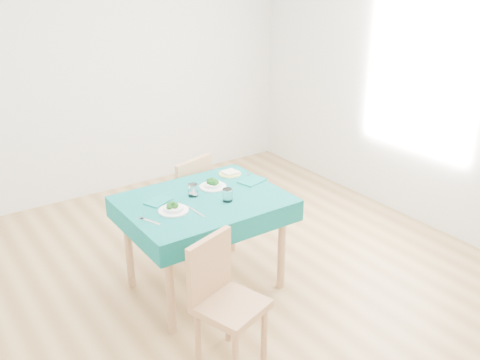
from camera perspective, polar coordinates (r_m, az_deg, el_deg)
room_shell at (r=3.84m, az=0.00°, el=6.86°), size 4.02×4.52×2.73m
table at (r=4.10m, az=-3.76°, el=-6.78°), size 1.16×0.88×0.76m
chair_near at (r=3.33m, az=-0.96°, el=-12.73°), size 0.48×0.51×0.94m
chair_far at (r=4.68m, az=-6.38°, el=-1.38°), size 0.50×0.52×0.99m
bowl_near at (r=3.75m, az=-7.12°, el=-2.89°), size 0.21×0.21×0.06m
bowl_far at (r=4.10m, az=-2.91°, el=-0.39°), size 0.21×0.21×0.06m
fork_near at (r=3.64m, az=-9.53°, el=-4.36°), size 0.09×0.17×0.00m
knife_near at (r=3.73m, az=-4.70°, el=-3.39°), size 0.03×0.22×0.00m
fork_far at (r=4.07m, az=-5.10°, el=-1.06°), size 0.08×0.19×0.00m
knife_far at (r=4.27m, az=1.58°, el=0.17°), size 0.03×0.23×0.00m
napkin_near at (r=3.91m, az=-8.71°, el=-2.27°), size 0.22×0.19×0.01m
napkin_far at (r=4.21m, az=1.30°, el=-0.07°), size 0.24×0.19×0.01m
tumbler_center at (r=3.96m, az=-5.04°, el=-1.09°), size 0.07×0.07×0.09m
tumbler_side at (r=3.86m, az=-1.34°, el=-1.62°), size 0.07×0.07×0.09m
side_plate at (r=4.35m, az=-1.08°, el=0.67°), size 0.18×0.18×0.01m
bread_slice at (r=4.34m, az=-1.08°, el=0.83°), size 0.11×0.11×0.02m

